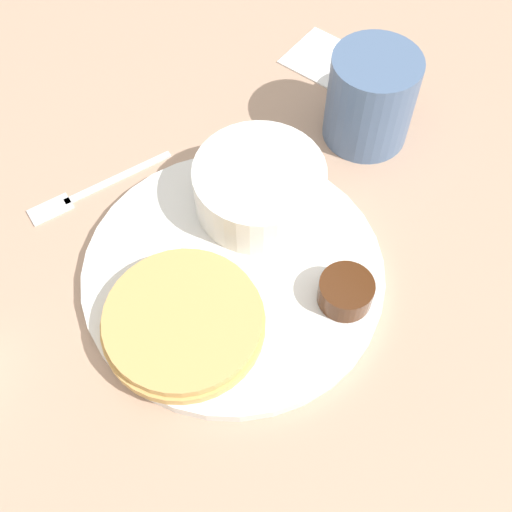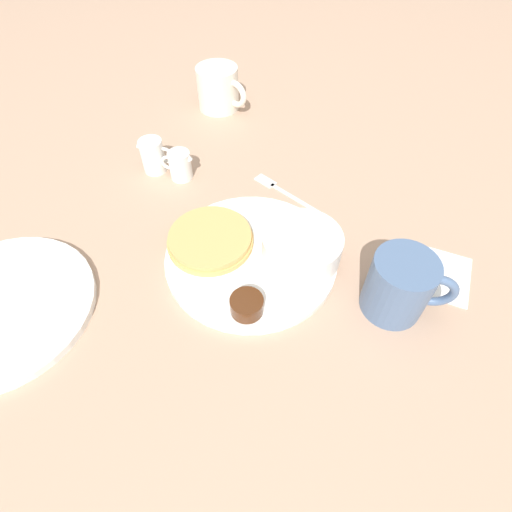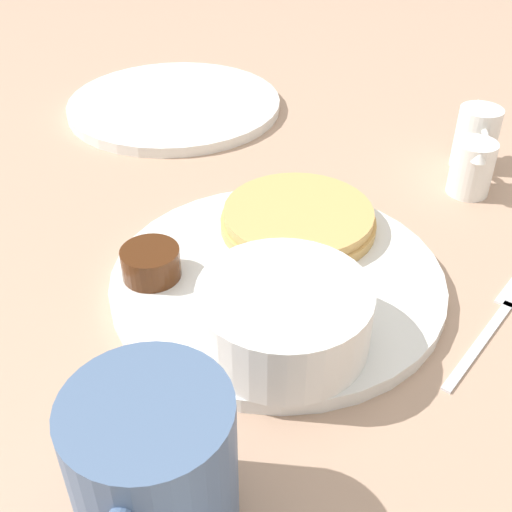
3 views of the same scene
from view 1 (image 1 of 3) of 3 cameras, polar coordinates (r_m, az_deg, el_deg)
ground_plane at (r=0.56m, az=-2.00°, el=-1.75°), size 4.00×4.00×0.00m
plate at (r=0.56m, az=-2.02°, el=-1.44°), size 0.26×0.26×0.01m
pancake_stack at (r=0.52m, az=-6.50°, el=-5.79°), size 0.13×0.13×0.02m
bowl at (r=0.57m, az=0.29°, el=6.30°), size 0.12×0.12×0.05m
syrup_cup at (r=0.53m, az=7.97°, el=-3.17°), size 0.05×0.05×0.02m
butter_ramekin at (r=0.59m, az=2.23°, el=6.90°), size 0.05×0.05×0.05m
coffee_mug at (r=0.64m, az=10.24°, el=13.75°), size 0.08×0.11×0.09m
fork at (r=0.63m, az=-14.99°, el=5.46°), size 0.02×0.15×0.00m
napkin at (r=0.74m, az=6.80°, el=16.77°), size 0.11×0.10×0.00m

